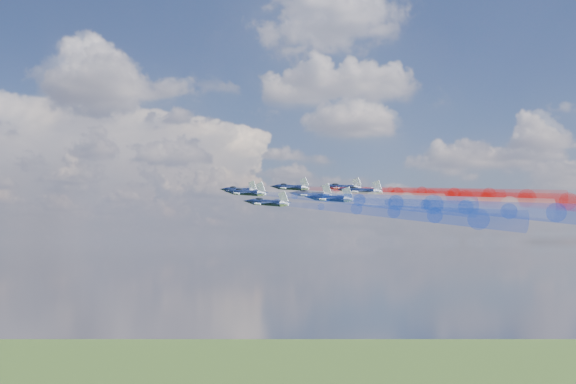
{
  "coord_description": "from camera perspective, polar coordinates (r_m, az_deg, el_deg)",
  "views": [
    {
      "loc": [
        -10.65,
        -138.12,
        147.57
      ],
      "look_at": [
        0.46,
        18.36,
        159.56
      ],
      "focal_mm": 40.98,
      "sensor_mm": 36.0,
      "label": 1
    }
  ],
  "objects": [
    {
      "name": "trail_center_third",
      "position": [
        140.15,
        12.32,
        -0.82
      ],
      "size": [
        40.43,
        33.95,
        9.2
      ],
      "primitive_type": null,
      "rotation": [
        0.09,
        -0.14,
        0.88
      ],
      "color": "white"
    },
    {
      "name": "trail_outer_left",
      "position": [
        125.27,
        9.18,
        -1.72
      ],
      "size": [
        40.43,
        33.95,
        9.2
      ],
      "primitive_type": null,
      "rotation": [
        0.09,
        -0.14,
        0.88
      ],
      "color": "blue"
    },
    {
      "name": "trail_inner_right",
      "position": [
        152.81,
        9.46,
        -0.11
      ],
      "size": [
        40.43,
        33.95,
        9.2
      ],
      "primitive_type": null,
      "rotation": [
        0.09,
        -0.14,
        0.88
      ],
      "color": "red"
    },
    {
      "name": "jet_outer_right",
      "position": [
        168.56,
        4.75,
        0.41
      ],
      "size": [
        15.99,
        15.91,
        5.85
      ],
      "primitive_type": null,
      "rotation": [
        0.09,
        -0.14,
        0.88
      ],
      "color": "black"
    },
    {
      "name": "jet_lead",
      "position": [
        166.69,
        -4.22,
        0.15
      ],
      "size": [
        15.99,
        15.91,
        5.85
      ],
      "primitive_type": null,
      "rotation": [
        0.09,
        -0.14,
        0.88
      ],
      "color": "black"
    },
    {
      "name": "trail_rear_left",
      "position": [
        127.99,
        15.16,
        -1.28
      ],
      "size": [
        40.43,
        33.95,
        9.2
      ],
      "primitive_type": null,
      "rotation": [
        0.09,
        -0.14,
        0.88
      ],
      "color": "blue"
    },
    {
      "name": "jet_inner_right",
      "position": [
        167.65,
        0.24,
        0.41
      ],
      "size": [
        15.99,
        15.91,
        5.85
      ],
      "primitive_type": null,
      "rotation": [
        0.09,
        -0.14,
        0.88
      ],
      "color": "black"
    },
    {
      "name": "trail_inner_left",
      "position": [
        135.86,
        6.23,
        -0.69
      ],
      "size": [
        40.43,
        33.95,
        9.2
      ],
      "primitive_type": null,
      "rotation": [
        0.09,
        -0.14,
        0.88
      ],
      "color": "blue"
    },
    {
      "name": "trail_lead",
      "position": [
        149.81,
        4.65,
        -0.41
      ],
      "size": [
        40.43,
        33.95,
        9.2
      ],
      "primitive_type": null,
      "rotation": [
        0.09,
        -0.14,
        0.88
      ],
      "color": "white"
    },
    {
      "name": "jet_inner_left",
      "position": [
        152.27,
        -3.64,
        -0.05
      ],
      "size": [
        15.99,
        15.91,
        5.85
      ],
      "primitive_type": null,
      "rotation": [
        0.09,
        -0.14,
        0.88
      ],
      "color": "black"
    },
    {
      "name": "jet_rear_left",
      "position": [
        140.72,
        3.69,
        -0.55
      ],
      "size": [
        15.99,
        15.91,
        5.85
      ],
      "primitive_type": null,
      "rotation": [
        0.09,
        -0.14,
        0.88
      ],
      "color": "black"
    },
    {
      "name": "jet_center_third",
      "position": [
        153.93,
        2.04,
        -0.19
      ],
      "size": [
        15.99,
        15.91,
        5.85
      ],
      "primitive_type": null,
      "rotation": [
        0.09,
        -0.14,
        0.88
      ],
      "color": "black"
    },
    {
      "name": "trail_outer_right",
      "position": [
        155.85,
        14.25,
        -0.11
      ],
      "size": [
        40.43,
        33.95,
        9.2
      ],
      "primitive_type": null,
      "rotation": [
        0.09,
        -0.14,
        0.88
      ],
      "color": "red"
    },
    {
      "name": "jet_outer_left",
      "position": [
        140.61,
        -1.8,
        -0.93
      ],
      "size": [
        15.99,
        15.91,
        5.85
      ],
      "primitive_type": null,
      "rotation": [
        0.09,
        -0.14,
        0.88
      ],
      "color": "black"
    },
    {
      "name": "trail_rear_right",
      "position": [
        143.93,
        16.82,
        -0.48
      ],
      "size": [
        40.43,
        33.95,
        9.2
      ],
      "primitive_type": null,
      "rotation": [
        0.09,
        -0.14,
        0.88
      ],
      "color": "red"
    },
    {
      "name": "jet_rear_right",
      "position": [
        155.64,
        6.36,
        0.1
      ],
      "size": [
        15.99,
        15.91,
        5.85
      ],
      "primitive_type": null,
      "rotation": [
        0.09,
        -0.14,
        0.88
      ],
      "color": "black"
    }
  ]
}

